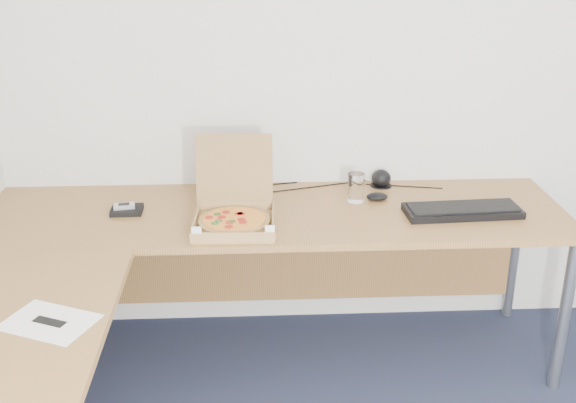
{
  "coord_description": "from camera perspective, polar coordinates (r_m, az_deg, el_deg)",
  "views": [
    {
      "loc": [
        -0.58,
        -1.39,
        1.89
      ],
      "look_at": [
        -0.45,
        1.28,
        0.82
      ],
      "focal_mm": 43.87,
      "sensor_mm": 36.0,
      "label": 1
    }
  ],
  "objects": [
    {
      "name": "room_shell",
      "position": [
        1.64,
        18.27,
        -2.41
      ],
      "size": [
        3.5,
        3.5,
        2.5
      ],
      "primitive_type": null,
      "color": "silver",
      "rests_on": "ground"
    },
    {
      "name": "desk",
      "position": [
        2.66,
        -7.77,
        -5.0
      ],
      "size": [
        2.5,
        2.2,
        0.73
      ],
      "color": "olive",
      "rests_on": "ground"
    },
    {
      "name": "pizza_box",
      "position": [
        2.88,
        -4.37,
        -1.18
      ],
      "size": [
        0.32,
        0.38,
        0.33
      ],
      "rotation": [
        0.0,
        0.0,
        -0.04
      ],
      "color": "#A87F49",
      "rests_on": "desk"
    },
    {
      "name": "drinking_glass",
      "position": [
        3.12,
        5.52,
        1.14
      ],
      "size": [
        0.07,
        0.07,
        0.13
      ],
      "primitive_type": "cylinder",
      "color": "silver",
      "rests_on": "desk"
    },
    {
      "name": "keyboard",
      "position": [
        3.07,
        13.95,
        -0.74
      ],
      "size": [
        0.5,
        0.2,
        0.03
      ],
      "primitive_type": "cube",
      "rotation": [
        0.0,
        0.0,
        0.06
      ],
      "color": "black",
      "rests_on": "desk"
    },
    {
      "name": "mouse",
      "position": [
        3.15,
        7.24,
        0.39
      ],
      "size": [
        0.1,
        0.07,
        0.03
      ],
      "primitive_type": "ellipsoid",
      "rotation": [
        0.0,
        0.0,
        -0.08
      ],
      "color": "black",
      "rests_on": "desk"
    },
    {
      "name": "wallet",
      "position": [
        3.08,
        -12.93,
        -0.68
      ],
      "size": [
        0.13,
        0.11,
        0.02
      ],
      "primitive_type": "cube",
      "rotation": [
        0.0,
        0.0,
        0.02
      ],
      "color": "black",
      "rests_on": "desk"
    },
    {
      "name": "phone",
      "position": [
        3.07,
        -13.14,
        -0.36
      ],
      "size": [
        0.1,
        0.06,
        0.02
      ],
      "primitive_type": "cube",
      "rotation": [
        0.0,
        0.0,
        0.18
      ],
      "color": "#B2B5BA",
      "rests_on": "wallet"
    },
    {
      "name": "paper_sheet",
      "position": [
        2.34,
        -18.77,
        -9.22
      ],
      "size": [
        0.33,
        0.29,
        0.0
      ],
      "primitive_type": "cube",
      "rotation": [
        0.0,
        0.0,
        -0.42
      ],
      "color": "white",
      "rests_on": "desk"
    },
    {
      "name": "dome_speaker",
      "position": [
        3.32,
        7.57,
        1.96
      ],
      "size": [
        0.1,
        0.1,
        0.09
      ],
      "primitive_type": "ellipsoid",
      "color": "black",
      "rests_on": "desk"
    },
    {
      "name": "cable_bundle",
      "position": [
        3.3,
        2.44,
        1.23
      ],
      "size": [
        0.54,
        0.11,
        0.01
      ],
      "primitive_type": null,
      "rotation": [
        0.0,
        0.0,
        0.14
      ],
      "color": "black",
      "rests_on": "desk"
    }
  ]
}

